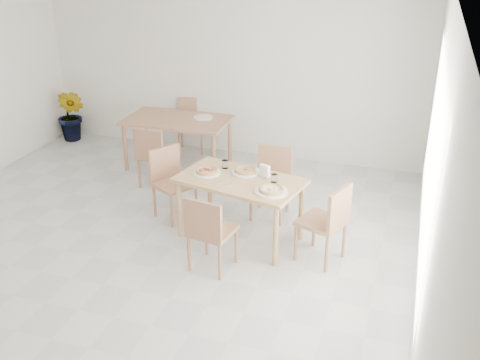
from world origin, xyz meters
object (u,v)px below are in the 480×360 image
(main_table, at_px, (240,187))
(plate_mushroom, at_px, (271,191))
(chair_west, at_px, (170,178))
(plate_empty, at_px, (203,117))
(chair_south, at_px, (208,229))
(chair_east, at_px, (329,219))
(tumbler_a, at_px, (274,178))
(pizza_mushroom, at_px, (271,189))
(second_table, at_px, (177,124))
(chair_back_s, at_px, (153,153))
(plate_pepperoni, at_px, (207,172))
(plate_margherita, at_px, (245,172))
(napkin_holder, at_px, (265,171))
(pizza_margherita, at_px, (245,170))
(potted_plant, at_px, (72,115))
(chair_back_n, at_px, (191,121))
(tumbler_b, at_px, (225,164))
(chair_north, at_px, (272,177))
(pizza_pepperoni, at_px, (207,171))

(main_table, height_order, plate_mushroom, plate_mushroom)
(chair_west, distance_m, plate_mushroom, 1.52)
(plate_empty, bearing_deg, chair_south, -67.73)
(chair_east, xyz_separation_m, tumbler_a, (-0.66, 0.22, 0.28))
(plate_mushroom, height_order, pizza_mushroom, pizza_mushroom)
(second_table, relative_size, chair_back_s, 1.75)
(chair_east, bearing_deg, plate_pepperoni, -78.81)
(plate_margherita, bearing_deg, napkin_holder, -10.79)
(pizza_margherita, bearing_deg, potted_plant, 150.66)
(second_table, xyz_separation_m, chair_back_s, (-0.01, -0.79, -0.16))
(plate_pepperoni, xyz_separation_m, pizza_margherita, (0.42, 0.15, 0.02))
(plate_margherita, relative_size, second_table, 0.21)
(chair_south, height_order, pizza_mushroom, chair_south)
(second_table, relative_size, plate_empty, 5.57)
(main_table, height_order, chair_back_n, chair_back_n)
(chair_south, relative_size, chair_back_n, 1.03)
(plate_mushroom, height_order, tumbler_b, tumbler_b)
(plate_mushroom, height_order, tumbler_a, tumbler_a)
(tumbler_a, bearing_deg, plate_mushroom, -81.81)
(chair_south, relative_size, second_table, 0.56)
(plate_mushroom, xyz_separation_m, tumbler_b, (-0.68, 0.47, 0.04))
(chair_south, height_order, chair_east, chair_east)
(plate_mushroom, relative_size, chair_back_s, 0.40)
(plate_margherita, bearing_deg, chair_south, -96.25)
(chair_south, relative_size, chair_back_s, 0.98)
(chair_north, xyz_separation_m, chair_west, (-1.18, -0.41, 0.00))
(second_table, bearing_deg, chair_east, -38.09)
(plate_pepperoni, distance_m, tumbler_a, 0.80)
(second_table, height_order, chair_back_s, chair_back_s)
(main_table, xyz_separation_m, pizza_margherita, (0.01, 0.19, 0.12))
(chair_west, xyz_separation_m, chair_back_s, (-0.57, 0.69, -0.00))
(chair_west, height_order, tumbler_a, chair_west)
(main_table, xyz_separation_m, plate_empty, (-1.19, 1.92, 0.10))
(pizza_margherita, xyz_separation_m, tumbler_a, (0.38, -0.15, 0.01))
(main_table, bearing_deg, plate_margherita, 100.59)
(main_table, relative_size, tumbler_b, 15.85)
(plate_margherita, distance_m, plate_mushroom, 0.58)
(napkin_holder, height_order, potted_plant, napkin_holder)
(plate_margherita, bearing_deg, plate_mushroom, -44.63)
(chair_east, bearing_deg, tumbler_a, -88.72)
(main_table, distance_m, plate_pepperoni, 0.43)
(chair_back_s, bearing_deg, plate_mushroom, 153.81)
(plate_pepperoni, relative_size, pizza_pepperoni, 0.91)
(pizza_mushroom, distance_m, tumbler_a, 0.26)
(chair_north, xyz_separation_m, pizza_pepperoni, (-0.60, -0.67, 0.28))
(pizza_margherita, bearing_deg, plate_pepperoni, -160.60)
(tumbler_b, distance_m, plate_empty, 1.92)
(main_table, bearing_deg, pizza_margherita, 100.59)
(pizza_mushroom, xyz_separation_m, tumbler_a, (-0.04, 0.26, 0.01))
(plate_margherita, height_order, napkin_holder, napkin_holder)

